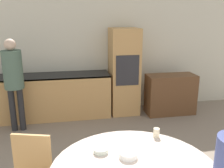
{
  "coord_description": "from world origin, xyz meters",
  "views": [
    {
      "loc": [
        -0.62,
        -0.56,
        2.04
      ],
      "look_at": [
        -0.03,
        2.65,
        1.12
      ],
      "focal_mm": 40.0,
      "sensor_mm": 36.0,
      "label": 1
    }
  ],
  "objects_px": {
    "oven_unit": "(124,72)",
    "person_standing": "(13,75)",
    "sideboard": "(170,94)",
    "bowl_centre": "(128,155)",
    "cup": "(156,133)",
    "bowl_near": "(101,150)"
  },
  "relations": [
    {
      "from": "bowl_near",
      "to": "bowl_centre",
      "type": "distance_m",
      "value": 0.27
    },
    {
      "from": "cup",
      "to": "bowl_centre",
      "type": "bearing_deg",
      "value": -139.92
    },
    {
      "from": "person_standing",
      "to": "bowl_centre",
      "type": "relative_size",
      "value": 9.76
    },
    {
      "from": "person_standing",
      "to": "bowl_near",
      "type": "distance_m",
      "value": 2.61
    },
    {
      "from": "bowl_centre",
      "to": "bowl_near",
      "type": "bearing_deg",
      "value": 151.35
    },
    {
      "from": "oven_unit",
      "to": "bowl_near",
      "type": "distance_m",
      "value": 2.96
    },
    {
      "from": "oven_unit",
      "to": "cup",
      "type": "distance_m",
      "value": 2.63
    },
    {
      "from": "bowl_centre",
      "to": "person_standing",
      "type": "bearing_deg",
      "value": 120.27
    },
    {
      "from": "sideboard",
      "to": "oven_unit",
      "type": "bearing_deg",
      "value": 165.6
    },
    {
      "from": "cup",
      "to": "bowl_near",
      "type": "height_order",
      "value": "cup"
    },
    {
      "from": "sideboard",
      "to": "cup",
      "type": "xyz_separation_m",
      "value": [
        -1.2,
        -2.38,
        0.4
      ]
    },
    {
      "from": "oven_unit",
      "to": "person_standing",
      "type": "xyz_separation_m",
      "value": [
        -2.07,
        -0.51,
        0.14
      ]
    },
    {
      "from": "bowl_near",
      "to": "person_standing",
      "type": "bearing_deg",
      "value": 117.23
    },
    {
      "from": "person_standing",
      "to": "cup",
      "type": "relative_size",
      "value": 16.92
    },
    {
      "from": "bowl_centre",
      "to": "cup",
      "type": "bearing_deg",
      "value": 40.08
    },
    {
      "from": "oven_unit",
      "to": "cup",
      "type": "xyz_separation_m",
      "value": [
        -0.26,
        -2.62,
        -0.07
      ]
    },
    {
      "from": "oven_unit",
      "to": "person_standing",
      "type": "relative_size",
      "value": 1.08
    },
    {
      "from": "sideboard",
      "to": "bowl_near",
      "type": "relative_size",
      "value": 7.24
    },
    {
      "from": "person_standing",
      "to": "bowl_near",
      "type": "bearing_deg",
      "value": -62.77
    },
    {
      "from": "oven_unit",
      "to": "person_standing",
      "type": "bearing_deg",
      "value": -166.14
    },
    {
      "from": "person_standing",
      "to": "sideboard",
      "type": "bearing_deg",
      "value": 5.09
    },
    {
      "from": "person_standing",
      "to": "bowl_near",
      "type": "xyz_separation_m",
      "value": [
        1.19,
        -2.31,
        -0.23
      ]
    }
  ]
}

